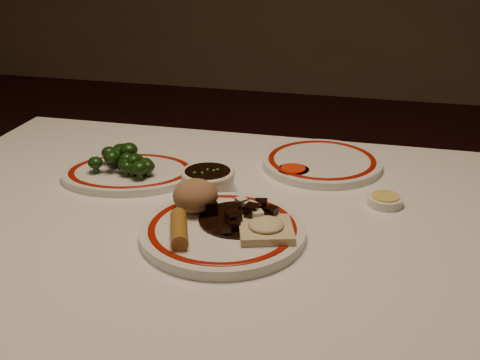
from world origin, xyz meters
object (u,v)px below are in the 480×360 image
at_px(fried_wonton, 266,228).
at_px(broccoli_pile, 125,159).
at_px(broccoli_plate, 130,173).
at_px(soy_bowl, 208,181).
at_px(stirfry_heap, 241,216).
at_px(spring_roll, 179,229).
at_px(main_plate, 223,231).
at_px(rice_mound, 195,196).
at_px(dining_table, 210,265).

xyz_separation_m(fried_wonton, broccoli_pile, (-0.33, 0.20, 0.01)).
bearing_deg(broccoli_plate, soy_bowl, -8.91).
bearing_deg(stirfry_heap, spring_roll, -137.83).
bearing_deg(fried_wonton, stirfry_heap, 146.18).
xyz_separation_m(main_plate, broccoli_pile, (-0.25, 0.19, 0.03)).
distance_m(fried_wonton, broccoli_plate, 0.37).
bearing_deg(rice_mound, broccoli_pile, 143.05).
xyz_separation_m(spring_roll, soy_bowl, (-0.02, 0.21, -0.01)).
bearing_deg(broccoli_pile, dining_table, -33.09).
distance_m(rice_mound, stirfry_heap, 0.09).
relative_size(fried_wonton, broccoli_pile, 0.78).
bearing_deg(soy_bowl, dining_table, -73.09).
bearing_deg(spring_roll, dining_table, 59.63).
xyz_separation_m(broccoli_pile, soy_bowl, (0.18, -0.03, -0.02)).
height_order(spring_roll, stirfry_heap, stirfry_heap).
relative_size(dining_table, broccoli_pile, 8.89).
bearing_deg(soy_bowl, spring_roll, -85.77).
distance_m(dining_table, fried_wonton, 0.17).
relative_size(dining_table, rice_mound, 15.61).
distance_m(dining_table, spring_roll, 0.16).
height_order(fried_wonton, stirfry_heap, stirfry_heap).
bearing_deg(broccoli_plate, main_plate, -38.20).
distance_m(broccoli_plate, soy_bowl, 0.17).
distance_m(main_plate, broccoli_pile, 0.32).
bearing_deg(spring_roll, rice_mound, 71.41).
bearing_deg(stirfry_heap, soy_bowl, 125.29).
xyz_separation_m(dining_table, stirfry_heap, (0.06, -0.03, 0.12)).
xyz_separation_m(rice_mound, soy_bowl, (-0.01, 0.12, -0.03)).
bearing_deg(spring_roll, soy_bowl, 74.11).
distance_m(dining_table, main_plate, 0.12).
distance_m(dining_table, stirfry_heap, 0.14).
bearing_deg(main_plate, fried_wonton, -4.35).
height_order(spring_roll, fried_wonton, spring_roll).
relative_size(stirfry_heap, broccoli_pile, 0.98).
distance_m(rice_mound, fried_wonton, 0.14).
bearing_deg(fried_wonton, rice_mound, 158.22).
bearing_deg(main_plate, rice_mound, 141.69).
relative_size(main_plate, rice_mound, 4.18).
relative_size(main_plate, broccoli_pile, 2.38).
xyz_separation_m(dining_table, broccoli_plate, (-0.20, 0.14, 0.10)).
bearing_deg(soy_bowl, main_plate, -65.95).
bearing_deg(dining_table, broccoli_pile, 146.91).
bearing_deg(broccoli_pile, spring_roll, -50.73).
xyz_separation_m(broccoli_plate, soy_bowl, (0.17, -0.03, 0.01)).
bearing_deg(soy_bowl, rice_mound, -83.61).
distance_m(dining_table, broccoli_plate, 0.27).
bearing_deg(dining_table, rice_mound, -163.78).
relative_size(main_plate, broccoli_plate, 1.02).
distance_m(rice_mound, spring_roll, 0.10).
bearing_deg(broccoli_plate, rice_mound, -38.16).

